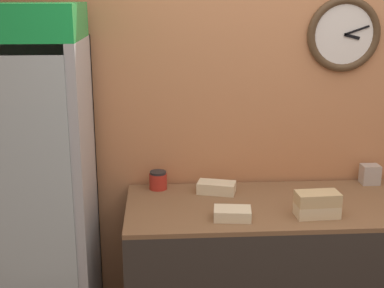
{
  "coord_description": "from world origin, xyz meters",
  "views": [
    {
      "loc": [
        -0.73,
        -1.85,
        2.0
      ],
      "look_at": [
        -0.55,
        0.92,
        1.22
      ],
      "focal_mm": 50.0,
      "sensor_mm": 36.0,
      "label": 1
    }
  ],
  "objects_px": {
    "sandwich_stack_bottom": "(317,210)",
    "napkin_dispenser": "(370,174)",
    "beverage_cooler": "(22,169)",
    "sandwich_flat_right": "(232,214)",
    "sandwich_flat_left": "(216,187)",
    "sandwich_stack_middle": "(318,198)",
    "condiment_jar": "(158,180)"
  },
  "relations": [
    {
      "from": "condiment_jar",
      "to": "napkin_dispenser",
      "type": "relative_size",
      "value": 0.92
    },
    {
      "from": "sandwich_stack_bottom",
      "to": "sandwich_flat_left",
      "type": "relative_size",
      "value": 0.96
    },
    {
      "from": "sandwich_stack_bottom",
      "to": "sandwich_stack_middle",
      "type": "distance_m",
      "value": 0.07
    },
    {
      "from": "beverage_cooler",
      "to": "napkin_dispenser",
      "type": "xyz_separation_m",
      "value": [
        2.06,
        0.19,
        -0.14
      ]
    },
    {
      "from": "beverage_cooler",
      "to": "sandwich_flat_left",
      "type": "bearing_deg",
      "value": 4.94
    },
    {
      "from": "beverage_cooler",
      "to": "sandwich_flat_right",
      "type": "relative_size",
      "value": 9.46
    },
    {
      "from": "sandwich_flat_left",
      "to": "beverage_cooler",
      "type": "bearing_deg",
      "value": -175.06
    },
    {
      "from": "sandwich_stack_middle",
      "to": "napkin_dispenser",
      "type": "relative_size",
      "value": 1.94
    },
    {
      "from": "sandwich_stack_middle",
      "to": "sandwich_flat_right",
      "type": "xyz_separation_m",
      "value": [
        -0.45,
        -0.01,
        -0.07
      ]
    },
    {
      "from": "beverage_cooler",
      "to": "sandwich_flat_right",
      "type": "distance_m",
      "value": 1.19
    },
    {
      "from": "sandwich_flat_right",
      "to": "napkin_dispenser",
      "type": "bearing_deg",
      "value": 27.69
    },
    {
      "from": "sandwich_flat_left",
      "to": "napkin_dispenser",
      "type": "bearing_deg",
      "value": 5.86
    },
    {
      "from": "sandwich_flat_left",
      "to": "condiment_jar",
      "type": "height_order",
      "value": "condiment_jar"
    },
    {
      "from": "sandwich_stack_bottom",
      "to": "sandwich_flat_left",
      "type": "distance_m",
      "value": 0.62
    },
    {
      "from": "sandwich_stack_bottom",
      "to": "sandwich_flat_left",
      "type": "height_order",
      "value": "same"
    },
    {
      "from": "sandwich_stack_bottom",
      "to": "napkin_dispenser",
      "type": "bearing_deg",
      "value": 45.29
    },
    {
      "from": "beverage_cooler",
      "to": "sandwich_flat_right",
      "type": "bearing_deg",
      "value": -14.35
    },
    {
      "from": "beverage_cooler",
      "to": "sandwich_stack_bottom",
      "type": "distance_m",
      "value": 1.62
    },
    {
      "from": "beverage_cooler",
      "to": "napkin_dispenser",
      "type": "relative_size",
      "value": 16.35
    },
    {
      "from": "sandwich_stack_bottom",
      "to": "napkin_dispenser",
      "type": "distance_m",
      "value": 0.67
    },
    {
      "from": "sandwich_stack_middle",
      "to": "sandwich_flat_left",
      "type": "bearing_deg",
      "value": 142.36
    },
    {
      "from": "napkin_dispenser",
      "to": "sandwich_stack_middle",
      "type": "bearing_deg",
      "value": -134.71
    },
    {
      "from": "beverage_cooler",
      "to": "sandwich_stack_bottom",
      "type": "relative_size",
      "value": 8.44
    },
    {
      "from": "beverage_cooler",
      "to": "sandwich_flat_left",
      "type": "height_order",
      "value": "beverage_cooler"
    },
    {
      "from": "beverage_cooler",
      "to": "sandwich_flat_left",
      "type": "relative_size",
      "value": 8.07
    },
    {
      "from": "sandwich_flat_right",
      "to": "condiment_jar",
      "type": "distance_m",
      "value": 0.61
    },
    {
      "from": "beverage_cooler",
      "to": "condiment_jar",
      "type": "height_order",
      "value": "beverage_cooler"
    },
    {
      "from": "sandwich_flat_right",
      "to": "napkin_dispenser",
      "type": "distance_m",
      "value": 1.05
    },
    {
      "from": "sandwich_stack_middle",
      "to": "sandwich_flat_left",
      "type": "relative_size",
      "value": 0.95
    },
    {
      "from": "sandwich_flat_left",
      "to": "napkin_dispenser",
      "type": "distance_m",
      "value": 0.97
    },
    {
      "from": "napkin_dispenser",
      "to": "sandwich_flat_right",
      "type": "bearing_deg",
      "value": -152.31
    },
    {
      "from": "beverage_cooler",
      "to": "condiment_jar",
      "type": "distance_m",
      "value": 0.79
    }
  ]
}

